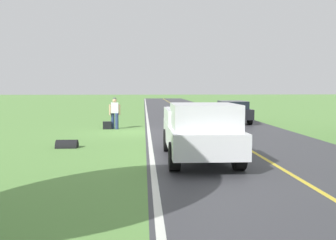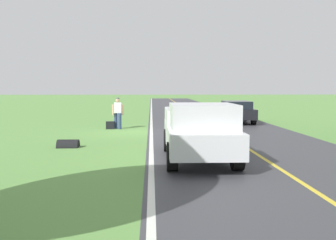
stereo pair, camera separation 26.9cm
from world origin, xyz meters
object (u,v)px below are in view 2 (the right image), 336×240
Objects in this scene: suitcase_carried at (110,125)px; pickup_truck_passing at (199,130)px; sedan_near_oncoming at (236,111)px; hitchhiker_walking at (118,111)px.

suitcase_carried is 0.08× the size of pickup_truck_passing.
sedan_near_oncoming is (-3.98, -12.97, -0.21)m from pickup_truck_passing.
hitchhiker_walking is 8.08m from sedan_near_oncoming.
sedan_near_oncoming is at bearing 110.55° from suitcase_carried.
hitchhiker_walking reaches higher than sedan_near_oncoming.
sedan_near_oncoming is at bearing -107.07° from pickup_truck_passing.
pickup_truck_passing is (-3.34, 9.57, -0.01)m from hitchhiker_walking.
suitcase_carried is 0.10× the size of sedan_near_oncoming.
suitcase_carried is at bearing -68.36° from pickup_truck_passing.
hitchhiker_walking is at bearing -70.77° from pickup_truck_passing.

